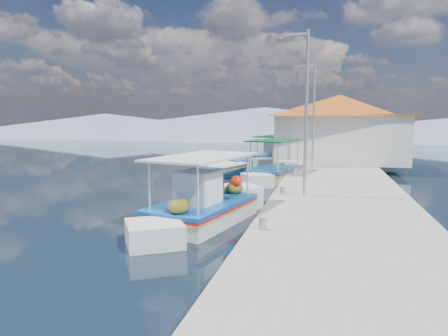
# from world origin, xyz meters

# --- Properties ---
(ground) EXTENTS (160.00, 160.00, 0.00)m
(ground) POSITION_xyz_m (0.00, 0.00, 0.00)
(ground) COLOR black
(ground) RESTS_ON ground
(quay) EXTENTS (5.00, 44.00, 0.50)m
(quay) POSITION_xyz_m (5.90, 6.00, 0.25)
(quay) COLOR #A4A199
(quay) RESTS_ON ground
(bollards) EXTENTS (0.20, 17.20, 0.30)m
(bollards) POSITION_xyz_m (3.80, 5.25, 0.65)
(bollards) COLOR #A5A8AD
(bollards) RESTS_ON quay
(main_caique) EXTENTS (3.18, 7.16, 2.42)m
(main_caique) POSITION_xyz_m (1.52, -0.80, 0.47)
(main_caique) COLOR white
(main_caique) RESTS_ON ground
(caique_green_canopy) EXTENTS (3.06, 6.33, 2.45)m
(caique_green_canopy) POSITION_xyz_m (2.67, 8.75, 0.37)
(caique_green_canopy) COLOR white
(caique_green_canopy) RESTS_ON ground
(caique_blue_hull) EXTENTS (2.76, 5.27, 0.99)m
(caique_blue_hull) POSITION_xyz_m (-0.46, 10.05, 0.27)
(caique_blue_hull) COLOR #155482
(caique_blue_hull) RESTS_ON ground
(caique_far) EXTENTS (2.86, 6.36, 2.28)m
(caique_far) POSITION_xyz_m (1.59, 17.02, 0.42)
(caique_far) COLOR white
(caique_far) RESTS_ON ground
(harbor_building) EXTENTS (10.49, 10.49, 4.40)m
(harbor_building) POSITION_xyz_m (6.20, 15.00, 2.78)
(harbor_building) COLOR white
(harbor_building) RESTS_ON quay
(lamp_post_near) EXTENTS (1.21, 0.14, 6.00)m
(lamp_post_near) POSITION_xyz_m (4.51, 2.00, 3.85)
(lamp_post_near) COLOR #A5A8AD
(lamp_post_near) RESTS_ON quay
(lamp_post_far) EXTENTS (1.21, 0.14, 6.00)m
(lamp_post_far) POSITION_xyz_m (4.51, 11.00, 3.85)
(lamp_post_far) COLOR #A5A8AD
(lamp_post_far) RESTS_ON quay
(mountain_ridge) EXTENTS (171.40, 96.00, 5.50)m
(mountain_ridge) POSITION_xyz_m (6.54, 56.00, 2.04)
(mountain_ridge) COLOR gray
(mountain_ridge) RESTS_ON ground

